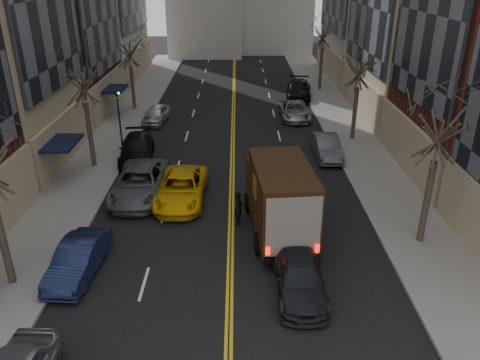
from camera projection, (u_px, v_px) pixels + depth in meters
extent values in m
cube|color=slate|center=(117.00, 131.00, 36.20)|extent=(4.00, 66.00, 0.15)
cube|color=slate|center=(349.00, 130.00, 36.31)|extent=(4.00, 66.00, 0.15)
cube|color=black|center=(59.00, 143.00, 27.05)|extent=(2.00, 3.00, 0.15)
cube|color=black|center=(47.00, 160.00, 27.49)|extent=(0.20, 3.00, 2.50)
cube|color=black|center=(113.00, 89.00, 38.85)|extent=(2.00, 3.00, 0.15)
cube|color=black|center=(104.00, 101.00, 39.29)|extent=(0.20, 3.00, 2.50)
cylinder|color=#382D23|center=(3.00, 241.00, 18.13)|extent=(0.30, 0.30, 3.83)
cylinder|color=#382D23|center=(90.00, 135.00, 28.97)|extent=(0.30, 0.30, 4.05)
cylinder|color=#382D23|center=(133.00, 88.00, 40.84)|extent=(0.30, 0.30, 3.69)
cylinder|color=#382D23|center=(427.00, 202.00, 20.93)|extent=(0.30, 0.30, 3.96)
cylinder|color=#382D23|center=(355.00, 113.00, 33.67)|extent=(0.30, 0.30, 3.78)
cylinder|color=#382D23|center=(321.00, 69.00, 47.21)|extent=(0.30, 0.30, 4.14)
cylinder|color=black|center=(120.00, 127.00, 30.85)|extent=(0.12, 0.12, 3.80)
imported|color=black|center=(116.00, 92.00, 29.86)|extent=(0.15, 0.18, 0.90)
sphere|color=#0CE526|center=(118.00, 93.00, 29.79)|extent=(0.14, 0.14, 0.14)
cube|color=black|center=(279.00, 221.00, 22.51)|extent=(2.91, 6.86, 0.31)
cube|color=black|center=(271.00, 180.00, 24.29)|extent=(2.61, 1.99, 2.19)
cube|color=black|center=(282.00, 199.00, 21.36)|extent=(2.97, 5.32, 3.13)
cube|color=black|center=(292.00, 259.00, 19.61)|extent=(2.41, 0.41, 0.31)
cube|color=red|center=(268.00, 251.00, 19.30)|extent=(0.19, 0.08, 0.37)
cube|color=red|center=(317.00, 249.00, 19.49)|extent=(0.19, 0.08, 0.37)
cube|color=gold|center=(254.00, 187.00, 21.03)|extent=(0.13, 0.94, 0.94)
cube|color=gold|center=(310.00, 184.00, 21.26)|extent=(0.13, 0.94, 0.94)
cylinder|color=black|center=(248.00, 203.00, 24.41)|extent=(0.38, 1.02, 1.00)
cylinder|color=black|center=(294.00, 200.00, 24.64)|extent=(0.38, 1.02, 1.00)
cylinder|color=black|center=(258.00, 244.00, 20.83)|extent=(0.38, 1.02, 1.00)
cylinder|color=black|center=(312.00, 241.00, 21.05)|extent=(0.38, 1.02, 1.00)
imported|color=black|center=(300.00, 277.00, 18.33)|extent=(1.94, 4.64, 1.34)
cube|color=black|center=(299.00, 256.00, 18.71)|extent=(0.13, 0.04, 0.09)
cube|color=blue|center=(299.00, 257.00, 18.68)|extent=(0.10, 0.01, 0.06)
imported|color=#DFA909|center=(181.00, 188.00, 25.37)|extent=(2.71, 5.55, 1.52)
imported|color=black|center=(239.00, 207.00, 23.12)|extent=(0.45, 0.67, 1.77)
imported|color=#12193B|center=(78.00, 259.00, 19.35)|extent=(1.84, 4.43, 1.43)
imported|color=#515459|center=(140.00, 183.00, 25.89)|extent=(2.82, 5.93, 1.63)
imported|color=black|center=(137.00, 149.00, 30.78)|extent=(2.72, 5.44, 1.52)
imported|color=#B7BBC0|center=(156.00, 114.00, 38.04)|extent=(2.13, 4.25, 1.39)
imported|color=#4C4F53|center=(327.00, 147.00, 31.22)|extent=(1.62, 4.46, 1.46)
imported|color=#94989B|center=(294.00, 111.00, 39.05)|extent=(2.40, 5.05, 1.39)
imported|color=black|center=(299.00, 89.00, 45.15)|extent=(2.93, 5.84, 1.63)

